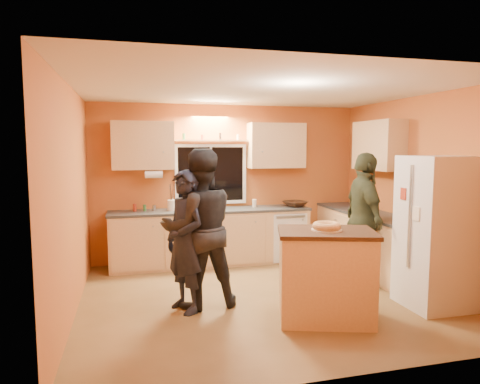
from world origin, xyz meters
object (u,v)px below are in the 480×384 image
object	(u,v)px
island	(326,275)
person_center	(199,229)
person_left	(185,241)
person_right	(364,219)
refrigerator	(437,232)

from	to	relation	value
island	person_center	world-z (taller)	person_center
person_left	person_right	xyz separation A→B (m)	(2.51, 0.36, 0.09)
refrigerator	island	xyz separation A→B (m)	(-1.44, -0.05, -0.39)
person_left	refrigerator	bearing A→B (deg)	52.23
person_center	island	bearing A→B (deg)	145.12
person_center	refrigerator	bearing A→B (deg)	161.04
person_left	person_right	bearing A→B (deg)	72.06
refrigerator	person_center	bearing A→B (deg)	165.59
person_left	person_center	bearing A→B (deg)	93.01
island	person_left	distance (m)	1.63
refrigerator	person_left	distance (m)	2.96
person_right	island	bearing A→B (deg)	142.93
person_center	person_left	bearing A→B (deg)	24.63
person_left	person_right	size ratio (longest dim) A/B	0.90
person_center	person_right	world-z (taller)	person_center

